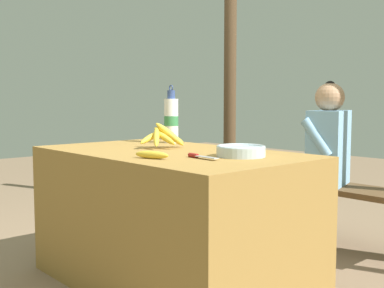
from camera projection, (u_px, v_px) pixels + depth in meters
The scene contains 11 objects.
ground_plane at pixel (171, 284), 2.49m from camera, with size 12.00×12.00×0.00m, color #846B51.
market_counter at pixel (170, 219), 2.46m from camera, with size 1.41×0.82×0.70m.
banana_bunch_ripe at pixel (163, 136), 2.57m from camera, with size 0.18×0.29×0.15m.
serving_bowl at pixel (241, 151), 2.19m from camera, with size 0.22×0.22×0.05m.
water_bottle at pixel (171, 120), 2.89m from camera, with size 0.09×0.09×0.35m.
loose_banana_front at pixel (152, 155), 2.11m from camera, with size 0.17×0.09×0.04m.
knife at pixel (199, 156), 2.12m from camera, with size 0.18×0.03×0.02m.
wooden_bench at pixel (312, 192), 3.19m from camera, with size 1.59×0.32×0.42m.
seated_vendor at pixel (321, 153), 3.07m from camera, with size 0.46×0.43×1.07m.
banana_bunch_green at pixel (265, 167), 3.47m from camera, with size 0.16×0.29×0.12m.
support_post_near at pixel (230, 62), 4.09m from camera, with size 0.11×0.11×2.56m.
Camera 1 is at (1.87, -1.54, 0.95)m, focal length 45.00 mm.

